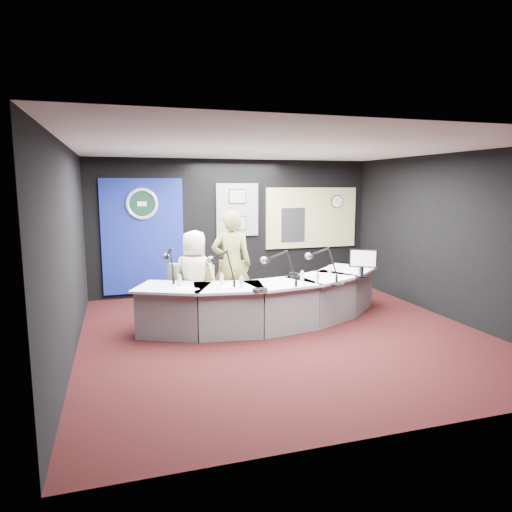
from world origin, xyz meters
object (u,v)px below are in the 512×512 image
object	(u,v)px
person_man	(195,277)
person_woman	(231,265)
armchair_right	(232,290)
armchair_left	(195,298)
broadcast_desk	(269,301)

from	to	relation	value
person_man	person_woman	xyz separation A→B (m)	(0.66, 0.17, 0.15)
armchair_right	person_woman	distance (m)	0.44
person_man	armchair_left	bearing A→B (deg)	-0.00
armchair_left	person_man	size ratio (longest dim) A/B	0.56
armchair_left	person_woman	world-z (taller)	person_woman
armchair_left	person_man	world-z (taller)	person_man
armchair_left	person_woman	bearing A→B (deg)	52.38
broadcast_desk	person_woman	xyz separation A→B (m)	(-0.50, 0.54, 0.55)
broadcast_desk	person_man	size ratio (longest dim) A/B	2.91
broadcast_desk	armchair_right	world-z (taller)	armchair_right
armchair_right	person_woman	size ratio (longest dim) A/B	0.53
person_man	broadcast_desk	bearing A→B (deg)	-170.90
broadcast_desk	person_woman	size ratio (longest dim) A/B	2.44
armchair_left	armchair_right	bearing A→B (deg)	52.38
armchair_right	person_man	xyz separation A→B (m)	(-0.66, -0.17, 0.29)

